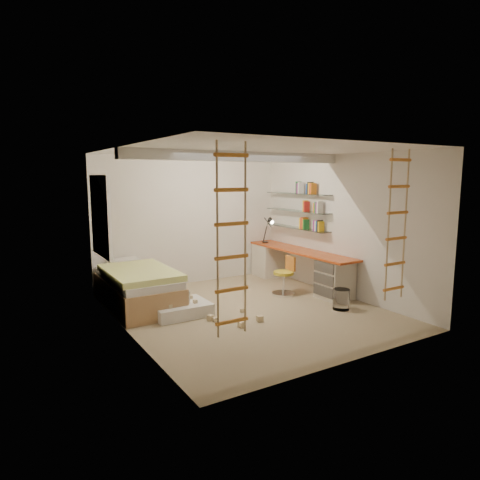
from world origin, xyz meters
TOP-DOWN VIEW (x-y plane):
  - floor at (0.00, 0.00)m, footprint 4.50×4.50m
  - ceiling_beam at (0.00, 0.30)m, footprint 4.00×0.18m
  - window_frame at (-1.97, 1.50)m, footprint 0.06×1.15m
  - window_blind at (-1.93, 1.50)m, footprint 0.02×1.00m
  - rope_ladder_left at (-1.35, -1.75)m, footprint 0.41×0.04m
  - rope_ladder_right at (1.35, -1.75)m, footprint 0.41×0.04m
  - waste_bin at (1.36, -0.71)m, footprint 0.28×0.28m
  - desk at (1.72, 0.86)m, footprint 0.56×2.80m
  - shelves at (1.87, 1.13)m, footprint 0.25×1.80m
  - bed at (-1.48, 1.23)m, footprint 1.02×2.00m
  - task_lamp at (1.67, 1.82)m, footprint 0.14×0.36m
  - swivel_chair at (1.09, 0.49)m, footprint 0.45×0.45m
  - play_platform at (-1.09, 0.45)m, footprint 0.90×0.70m
  - toy_blocks at (-0.81, 0.13)m, footprint 1.22×1.18m
  - books at (1.87, 1.13)m, footprint 0.14×0.64m

SIDE VIEW (x-z plane):
  - floor at x=0.00m, z-range 0.00..0.00m
  - play_platform at x=-1.09m, z-range -0.04..0.35m
  - waste_bin at x=1.36m, z-range 0.00..0.35m
  - toy_blocks at x=-0.81m, z-range -0.10..0.57m
  - swivel_chair at x=1.09m, z-range -0.10..0.63m
  - bed at x=-1.48m, z-range -0.02..0.67m
  - desk at x=1.72m, z-range 0.03..0.78m
  - task_lamp at x=1.67m, z-range 0.85..1.42m
  - shelves at x=1.87m, z-range 1.14..1.86m
  - rope_ladder_left at x=-1.35m, z-range 0.45..2.58m
  - rope_ladder_right at x=1.35m, z-range 0.45..2.58m
  - window_frame at x=-1.97m, z-range 0.88..2.23m
  - window_blind at x=-1.93m, z-range 0.95..2.15m
  - books at x=1.87m, z-range 1.14..2.06m
  - ceiling_beam at x=0.00m, z-range 2.44..2.60m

